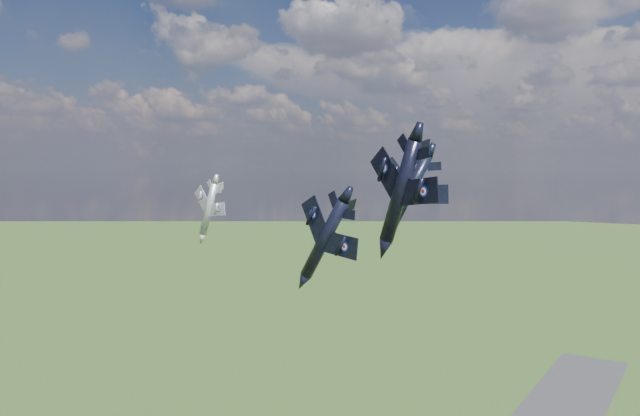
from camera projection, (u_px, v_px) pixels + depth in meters
The scene contains 4 objects.
jet_lead_navy at pixel (325, 239), 67.87m from camera, with size 10.23×14.27×2.95m, color black, non-canonical shape.
jet_right_navy at pixel (400, 191), 53.54m from camera, with size 9.23×12.86×2.66m, color black, non-canonical shape.
jet_high_navy at pixel (409, 193), 85.43m from camera, with size 11.31×15.76×3.26m, color black, non-canonical shape.
jet_left_silver at pixel (209, 209), 109.58m from camera, with size 9.76×13.61×2.81m, color #94959E, non-canonical shape.
Camera 1 is at (44.07, -53.27, 87.25)m, focal length 35.00 mm.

